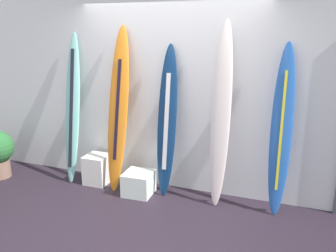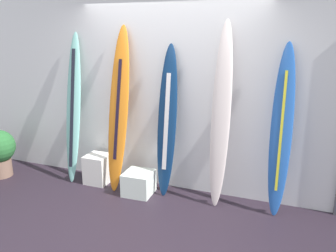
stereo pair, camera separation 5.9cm
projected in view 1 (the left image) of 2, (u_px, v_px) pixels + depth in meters
ground at (133, 231)px, 3.87m from camera, size 8.00×8.00×0.04m
wall_back at (173, 88)px, 4.66m from camera, size 7.20×0.20×2.80m
surfboard_seafoam at (73, 109)px, 4.92m from camera, size 0.24×0.44×2.14m
surfboard_sunset at (118, 111)px, 4.64m from camera, size 0.31×0.48×2.23m
surfboard_navy at (167, 122)px, 4.49m from camera, size 0.27×0.33×2.00m
surfboard_ivory at (221, 117)px, 4.20m from camera, size 0.24×0.35×2.29m
surfboard_cobalt at (281, 132)px, 4.01m from camera, size 0.26×0.34×2.04m
display_block_left at (98, 169)px, 5.00m from camera, size 0.33×0.33×0.42m
display_block_center at (139, 183)px, 4.66m from camera, size 0.39×0.39×0.31m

